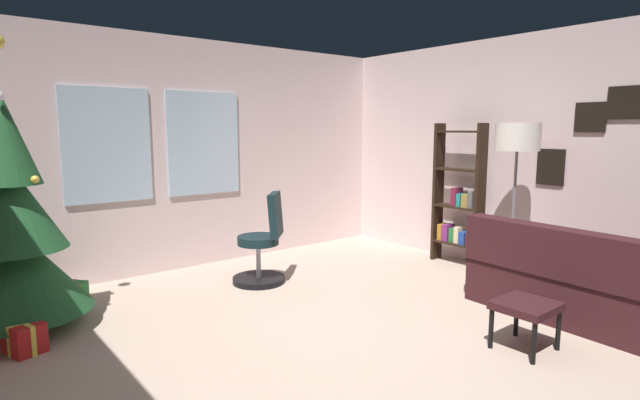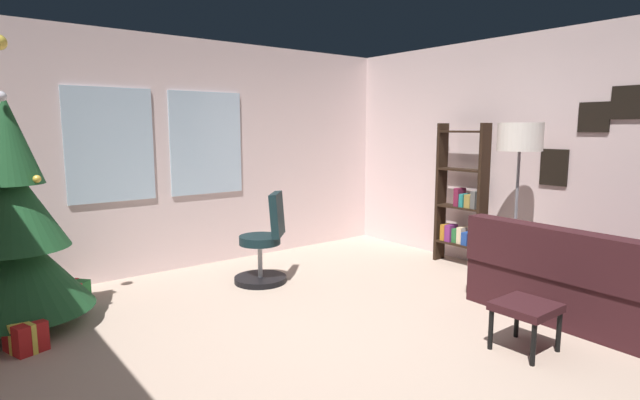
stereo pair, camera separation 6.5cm
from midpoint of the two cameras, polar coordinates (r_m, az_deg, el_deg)
ground_plane at (r=3.99m, az=4.27°, el=-16.94°), size 5.47×5.74×0.10m
wall_back_with_windows at (r=6.07m, az=-14.99°, el=5.07°), size 5.47×0.12×2.67m
wall_right_with_frames at (r=5.89m, az=24.66°, el=4.47°), size 0.12×5.74×2.67m
couch at (r=4.93m, az=28.87°, el=-8.64°), size 1.42×1.90×0.83m
footstool at (r=4.07m, az=22.09°, el=-11.51°), size 0.42×0.40×0.37m
holiday_tree at (r=4.69m, az=-32.04°, el=-3.53°), size 1.12×1.12×2.35m
gift_box_red at (r=4.41m, az=-31.16°, el=-13.36°), size 0.29×0.32×0.23m
gift_box_green at (r=5.13m, az=-27.50°, el=-9.92°), size 0.40×0.40×0.26m
gift_box_gold at (r=5.40m, az=-29.30°, el=-9.36°), size 0.33×0.33×0.23m
office_chair at (r=5.36m, az=-6.87°, el=-5.47°), size 0.60×0.59×0.97m
bookshelf at (r=6.21m, az=15.32°, el=-0.32°), size 0.18×0.64×1.70m
floor_lamp at (r=5.40m, az=21.34°, el=5.91°), size 0.44×0.44×1.70m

